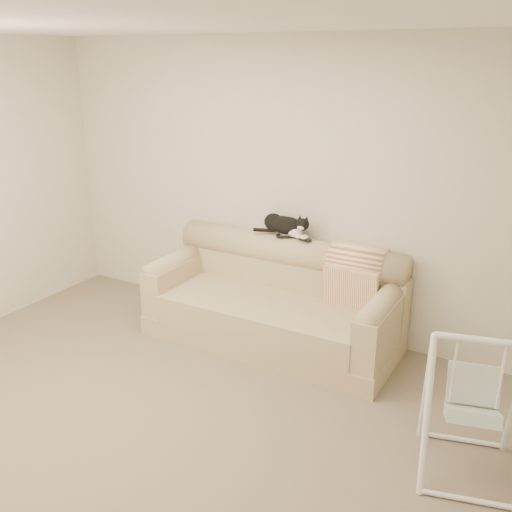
{
  "coord_description": "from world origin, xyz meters",
  "views": [
    {
      "loc": [
        2.17,
        -2.48,
        2.42
      ],
      "look_at": [
        0.03,
        1.27,
        0.9
      ],
      "focal_mm": 40.0,
      "sensor_mm": 36.0,
      "label": 1
    }
  ],
  "objects_px": {
    "remote_a": "(286,236)",
    "tuxedo_cat": "(285,225)",
    "sofa": "(275,303)",
    "remote_b": "(303,239)",
    "baby_swing": "(472,406)"
  },
  "relations": [
    {
      "from": "sofa",
      "to": "remote_b",
      "type": "xyz_separation_m",
      "value": [
        0.15,
        0.23,
        0.56
      ]
    },
    {
      "from": "sofa",
      "to": "tuxedo_cat",
      "type": "relative_size",
      "value": 4.13
    },
    {
      "from": "baby_swing",
      "to": "remote_b",
      "type": "bearing_deg",
      "value": 144.81
    },
    {
      "from": "tuxedo_cat",
      "to": "baby_swing",
      "type": "bearing_deg",
      "value": -32.81
    },
    {
      "from": "remote_a",
      "to": "tuxedo_cat",
      "type": "xyz_separation_m",
      "value": [
        -0.03,
        0.03,
        0.09
      ]
    },
    {
      "from": "remote_a",
      "to": "tuxedo_cat",
      "type": "distance_m",
      "value": 0.1
    },
    {
      "from": "sofa",
      "to": "remote_a",
      "type": "xyz_separation_m",
      "value": [
        -0.01,
        0.22,
        0.56
      ]
    },
    {
      "from": "sofa",
      "to": "remote_a",
      "type": "bearing_deg",
      "value": 93.3
    },
    {
      "from": "remote_a",
      "to": "tuxedo_cat",
      "type": "height_order",
      "value": "tuxedo_cat"
    },
    {
      "from": "remote_b",
      "to": "baby_swing",
      "type": "relative_size",
      "value": 0.19
    },
    {
      "from": "sofa",
      "to": "baby_swing",
      "type": "height_order",
      "value": "baby_swing"
    },
    {
      "from": "remote_a",
      "to": "remote_b",
      "type": "xyz_separation_m",
      "value": [
        0.16,
        0.01,
        -0.0
      ]
    },
    {
      "from": "remote_b",
      "to": "sofa",
      "type": "bearing_deg",
      "value": -122.47
    },
    {
      "from": "baby_swing",
      "to": "tuxedo_cat",
      "type": "bearing_deg",
      "value": 147.19
    },
    {
      "from": "baby_swing",
      "to": "remote_a",
      "type": "bearing_deg",
      "value": 147.44
    }
  ]
}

